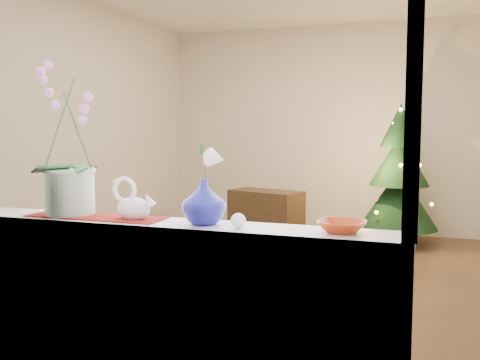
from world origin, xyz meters
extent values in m
plane|color=#3D2718|center=(0.00, 0.00, 0.00)|extent=(5.00, 5.00, 0.00)
cube|color=beige|center=(0.00, 2.50, 1.35)|extent=(4.50, 0.10, 2.70)
cube|color=beige|center=(0.00, -2.50, 1.35)|extent=(4.50, 0.10, 2.70)
cube|color=beige|center=(-2.25, 0.00, 1.35)|extent=(0.10, 5.00, 2.70)
cube|color=white|center=(0.00, -2.46, 0.44)|extent=(2.20, 0.08, 0.88)
cube|color=white|center=(0.00, -2.37, 0.90)|extent=(2.20, 0.26, 0.04)
cube|color=maroon|center=(-0.38, -2.37, 0.92)|extent=(0.70, 0.20, 0.01)
imported|color=navy|center=(0.19, -2.37, 1.04)|extent=(0.25, 0.25, 0.24)
sphere|color=white|center=(0.37, -2.41, 0.95)|extent=(0.09, 0.09, 0.07)
imported|color=#AF3813|center=(0.81, -2.36, 0.94)|extent=(0.18, 0.18, 0.04)
cube|color=black|center=(-0.64, 1.45, 0.31)|extent=(0.93, 0.65, 0.63)
camera|label=1|loc=(1.13, -4.56, 1.35)|focal=40.00mm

